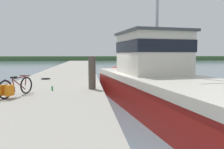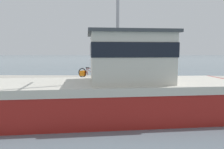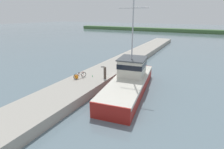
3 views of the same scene
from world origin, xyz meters
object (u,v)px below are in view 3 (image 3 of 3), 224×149
Objects in this scene: mooring_post at (105,73)px; fishing_boat_main at (130,80)px; bicycle_touring at (79,76)px; water_bottle_by_bike at (92,76)px.

fishing_boat_main is at bearing 5.07° from mooring_post.
water_bottle_by_bike is (1.15, 1.25, -0.24)m from bicycle_touring.
mooring_post reaches higher than water_bottle_by_bike.
bicycle_touring is (-5.95, -1.75, 0.04)m from fishing_boat_main.
bicycle_touring is 1.72m from water_bottle_by_bike.
mooring_post is (2.81, 1.48, 0.38)m from bicycle_touring.
fishing_boat_main reaches higher than water_bottle_by_bike.
fishing_boat_main is 3.18m from mooring_post.
bicycle_touring is at bearing -132.51° from water_bottle_by_bike.
bicycle_touring reaches higher than water_bottle_by_bike.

